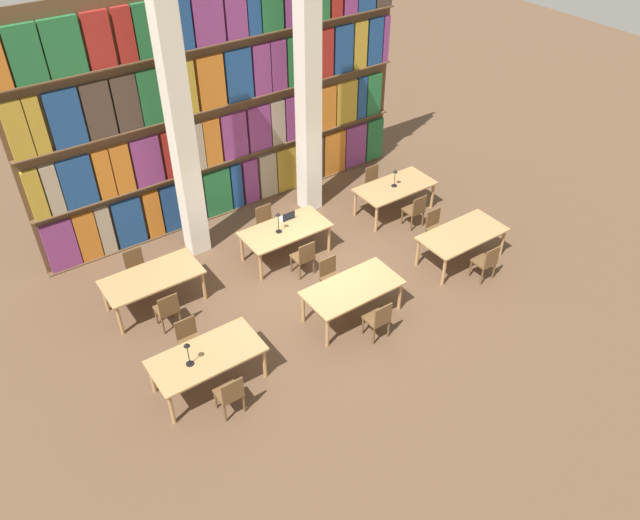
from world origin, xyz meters
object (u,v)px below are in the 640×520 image
Objects in this scene: reading_table_0 at (207,358)px; chair_7 at (137,268)px; desk_lamp_0 at (187,350)px; reading_table_5 at (395,188)px; chair_5 at (436,227)px; desk_lamp_2 at (395,175)px; chair_2 at (379,319)px; chair_11 at (374,182)px; laptop at (287,217)px; chair_10 at (415,210)px; chair_0 at (230,394)px; pillar_left at (180,128)px; chair_1 at (190,339)px; reading_table_2 at (462,236)px; reading_table_4 at (285,232)px; chair_4 at (486,262)px; reading_table_3 at (152,279)px; pillar_center at (308,92)px; chair_8 at (304,257)px; reading_table_1 at (352,290)px; chair_6 at (168,309)px; chair_9 at (267,223)px; desk_lamp_1 at (278,219)px; chair_3 at (331,276)px.

reading_table_0 is 2.22× the size of chair_7.
desk_lamp_0 is at bearing 84.18° from chair_7.
desk_lamp_0 is at bearing -159.72° from reading_table_5.
chair_5 is 1.97× the size of desk_lamp_2.
chair_2 is 5.01m from chair_11.
chair_10 is at bearing 159.79° from laptop.
laptop reaches higher than chair_0.
chair_1 is at bearing -117.74° from pillar_left.
reading_table_4 is at bearing 142.75° from reading_table_2.
desk_lamp_2 is at bearing 88.72° from chair_4.
chair_4 reaches higher than reading_table_3.
reading_table_4 is (-0.07, 3.18, 0.20)m from chair_2.
pillar_left is at bearing 63.26° from desk_lamp_0.
laptop is at bearing -140.46° from pillar_center.
laptop reaches higher than chair_8.
reading_table_1 is 2.71m from laptop.
pillar_left reaches higher than chair_1.
chair_6 is (-3.16, 2.54, 0.00)m from chair_2.
reading_table_3 is 2.22× the size of chair_9.
desk_lamp_1 is at bearing 101.19° from chair_8.
chair_9 is (3.02, 0.64, -0.20)m from reading_table_3.
chair_0 is (-4.69, -4.58, -2.53)m from pillar_center.
desk_lamp_2 is (-0.03, 0.01, 0.38)m from reading_table_5.
pillar_center reaches higher than reading_table_3.
desk_lamp_0 is 4.23m from reading_table_4.
chair_2 is 3.23m from desk_lamp_1.
chair_8 is 0.98m from desk_lamp_1.
chair_5 is (6.15, 1.60, 0.00)m from chair_0.
chair_0 is 6.24m from reading_table_2.
desk_lamp_1 reaches higher than chair_10.
chair_2 is 0.45× the size of reading_table_2.
chair_7 is 3.41m from laptop.
chair_8 is (-0.05, 1.63, -0.20)m from reading_table_1.
reading_table_1 is (3.14, -0.01, 0.00)m from reading_table_0.
chair_7 is at bearing -38.74° from chair_3.
desk_lamp_0 is 1.56× the size of laptop.
chair_2 and chair_6 have the same top height.
pillar_center is 18.75× the size of laptop.
chair_4 is 1.75× the size of desk_lamp_1.
reading_table_0 is at bearing -90.62° from chair_6.
reading_table_5 is (6.24, -0.90, 0.20)m from chair_7.
chair_6 is 1.00× the size of chair_11.
chair_3 and chair_7 have the same top height.
reading_table_4 is (3.12, 2.40, 0.00)m from reading_table_0.
reading_table_0 is at bearing 166.21° from chair_2.
reading_table_3 is at bearing 176.99° from desk_lamp_1.
reading_table_3 is at bearing 177.53° from reading_table_4.
reading_table_0 is 2.22× the size of chair_10.
reading_table_0 is at bearing 173.38° from chair_4.
desk_lamp_0 is 4.72m from chair_9.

